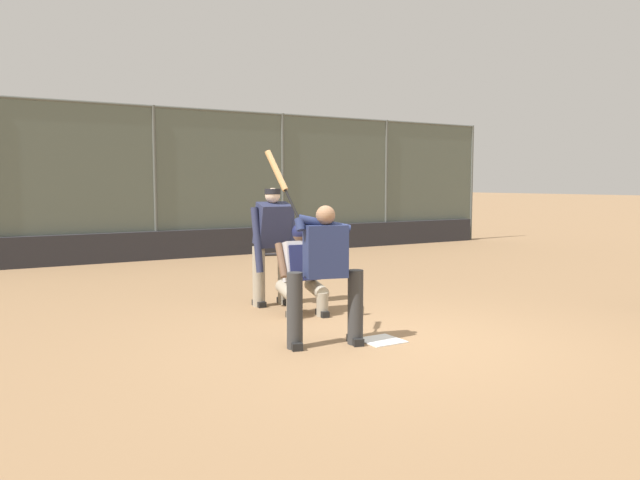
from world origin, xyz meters
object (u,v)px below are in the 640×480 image
batter_at_plate (324,270)px  umpire_home (273,243)px  catcher_behind_plate (303,268)px  spare_bat_near_backstop (277,254)px

batter_at_plate → umpire_home: 2.32m
batter_at_plate → catcher_behind_plate: (-0.57, -1.49, -0.19)m
batter_at_plate → umpire_home: batter_at_plate is taller
catcher_behind_plate → umpire_home: umpire_home is taller
catcher_behind_plate → umpire_home: 0.82m
batter_at_plate → spare_bat_near_backstop: bearing=-98.6°
catcher_behind_plate → spare_bat_near_backstop: 6.82m
catcher_behind_plate → spare_bat_near_backstop: size_ratio=1.44×
umpire_home → batter_at_plate: bearing=79.5°
catcher_behind_plate → batter_at_plate: bearing=77.5°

